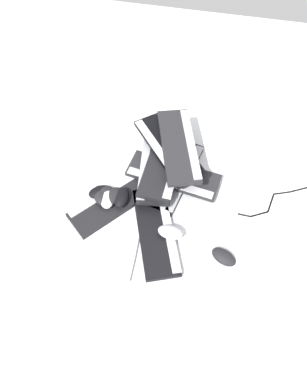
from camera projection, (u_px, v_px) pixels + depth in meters
ground_plane at (172, 194)px, 1.63m from camera, size 3.20×3.20×0.00m
keyboard_0 at (115, 200)px, 1.59m from camera, size 0.40×0.43×0.03m
keyboard_1 at (156, 231)px, 1.51m from camera, size 0.30×0.46×0.03m
keyboard_2 at (175, 175)px, 1.67m from camera, size 0.24×0.46×0.03m
keyboard_3 at (173, 176)px, 1.63m from camera, size 0.46×0.21×0.03m
keyboard_4 at (156, 165)px, 1.63m from camera, size 0.21×0.46×0.03m
keyboard_5 at (165, 161)px, 1.61m from camera, size 0.17×0.45×0.03m
keyboard_6 at (168, 148)px, 1.61m from camera, size 0.40×0.43×0.03m
keyboard_7 at (179, 145)px, 1.58m from camera, size 0.28×0.46×0.03m
mouse_0 at (100, 192)px, 1.58m from camera, size 0.13×0.11×0.04m
mouse_1 at (112, 197)px, 1.56m from camera, size 0.09×0.12×0.04m
mouse_2 at (122, 197)px, 1.56m from camera, size 0.07×0.11×0.04m
mouse_3 at (102, 192)px, 1.58m from camera, size 0.13×0.10×0.04m
mouse_4 at (224, 257)px, 1.44m from camera, size 0.13×0.11×0.04m
mouse_5 at (170, 232)px, 1.46m from camera, size 0.11×0.07×0.04m
mouse_6 at (107, 198)px, 1.56m from camera, size 0.09×0.12×0.04m
mouse_7 at (101, 195)px, 1.57m from camera, size 0.11×0.13×0.04m
cable_0 at (281, 200)px, 1.61m from camera, size 0.40×0.23×0.01m
cable_1 at (138, 208)px, 1.58m from camera, size 0.16×0.67×0.01m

